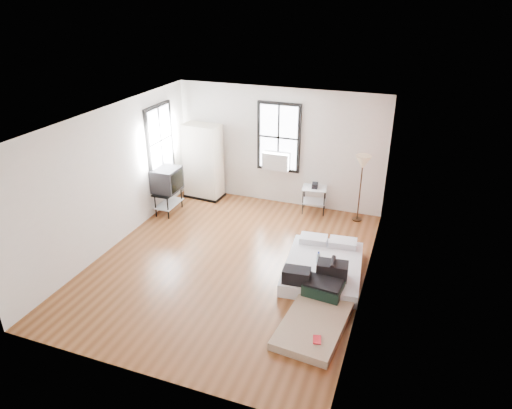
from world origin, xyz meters
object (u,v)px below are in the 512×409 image
at_px(wardrobe, 203,162).
at_px(tv_stand, 167,181).
at_px(mattress_main, 323,267).
at_px(floor_lamp, 363,166).
at_px(side_table, 314,192).
at_px(mattress_bare, 318,312).

height_order(wardrobe, tv_stand, wardrobe).
height_order(mattress_main, floor_lamp, floor_lamp).
height_order(side_table, tv_stand, tv_stand).
bearing_deg(mattress_bare, tv_stand, 153.43).
xyz_separation_m(wardrobe, floor_lamp, (3.84, 0.00, 0.39)).
height_order(mattress_bare, side_table, side_table).
xyz_separation_m(mattress_bare, floor_lamp, (0.07, 3.67, 1.20)).
bearing_deg(wardrobe, mattress_bare, -40.17).
height_order(side_table, floor_lamp, floor_lamp).
bearing_deg(floor_lamp, tv_stand, -165.36).
bearing_deg(side_table, wardrobe, -178.57).
height_order(mattress_bare, floor_lamp, floor_lamp).
bearing_deg(floor_lamp, wardrobe, 180.00).
height_order(floor_lamp, tv_stand, floor_lamp).
distance_m(mattress_bare, wardrobe, 5.33).
bearing_deg(side_table, mattress_bare, -75.47).
bearing_deg(mattress_main, tv_stand, 155.89).
height_order(mattress_main, wardrobe, wardrobe).
distance_m(mattress_bare, tv_stand, 4.93).
distance_m(wardrobe, tv_stand, 1.17).
bearing_deg(side_table, tv_stand, -159.80).
height_order(mattress_main, mattress_bare, mattress_main).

